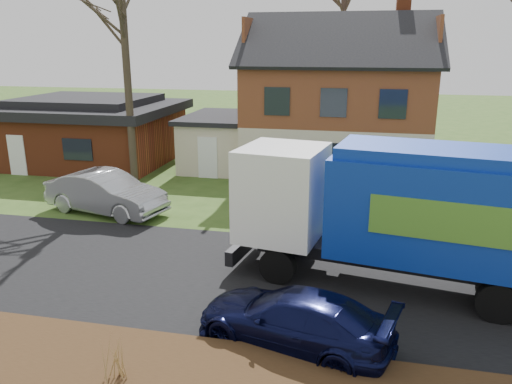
# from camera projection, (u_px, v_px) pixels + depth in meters

# --- Properties ---
(ground) EXTENTS (120.00, 120.00, 0.00)m
(ground) POSITION_uv_depth(u_px,v_px,m) (235.00, 278.00, 14.51)
(ground) COLOR #304D19
(ground) RESTS_ON ground
(road) EXTENTS (80.00, 7.00, 0.02)m
(road) POSITION_uv_depth(u_px,v_px,m) (235.00, 278.00, 14.51)
(road) COLOR black
(road) RESTS_ON ground
(main_house) EXTENTS (12.95, 8.95, 9.26)m
(main_house) POSITION_uv_depth(u_px,v_px,m) (328.00, 94.00, 26.10)
(main_house) COLOR beige
(main_house) RESTS_ON ground
(ranch_house) EXTENTS (9.80, 8.20, 3.70)m
(ranch_house) POSITION_uv_depth(u_px,v_px,m) (89.00, 130.00, 28.61)
(ranch_house) COLOR brown
(ranch_house) RESTS_ON ground
(garbage_truck) EXTENTS (9.66, 4.00, 4.02)m
(garbage_truck) POSITION_uv_depth(u_px,v_px,m) (413.00, 209.00, 13.31)
(garbage_truck) COLOR black
(garbage_truck) RESTS_ON ground
(silver_sedan) EXTENTS (5.34, 2.92, 1.67)m
(silver_sedan) POSITION_uv_depth(u_px,v_px,m) (106.00, 193.00, 19.94)
(silver_sedan) COLOR #9FA2A7
(silver_sedan) RESTS_ON ground
(navy_wagon) EXTENTS (4.82, 2.94, 1.30)m
(navy_wagon) POSITION_uv_depth(u_px,v_px,m) (294.00, 319.00, 11.10)
(navy_wagon) COLOR black
(navy_wagon) RESTS_ON ground
(grass_clump_mid) EXTENTS (0.33, 0.27, 0.92)m
(grass_clump_mid) POSITION_uv_depth(u_px,v_px,m) (116.00, 357.00, 9.58)
(grass_clump_mid) COLOR olive
(grass_clump_mid) RESTS_ON mulch_verge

